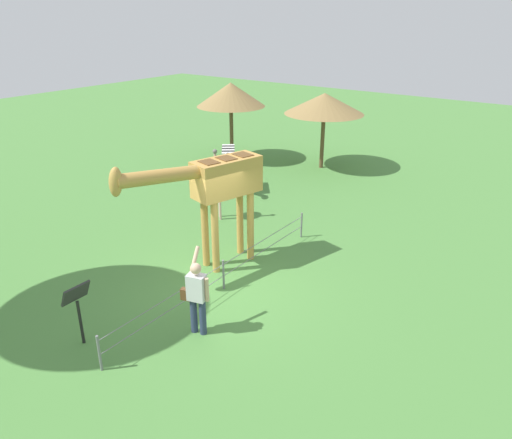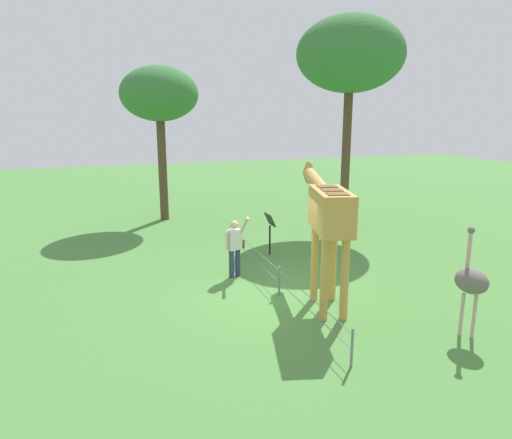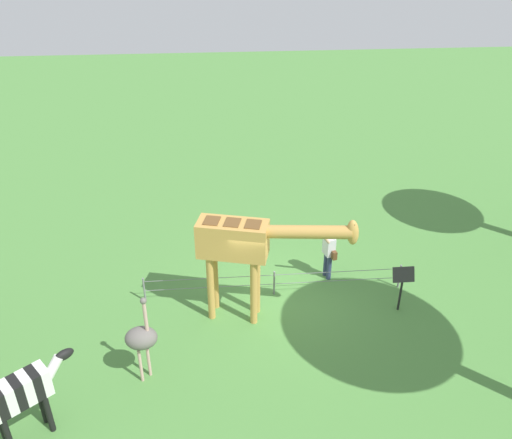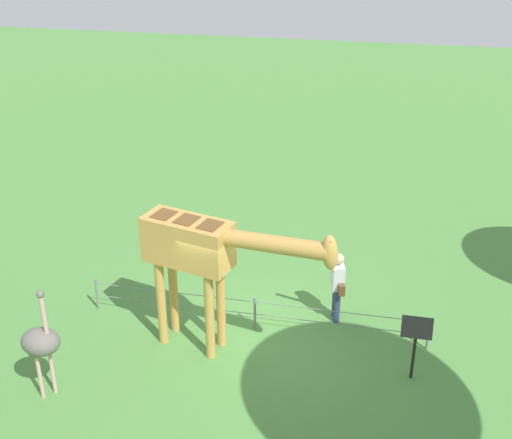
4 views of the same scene
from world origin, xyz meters
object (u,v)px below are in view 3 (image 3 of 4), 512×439
at_px(visitor, 329,251).
at_px(zebra, 22,394).
at_px(giraffe, 246,245).
at_px(info_sign, 403,280).
at_px(ostrich, 141,338).

height_order(visitor, zebra, visitor).
bearing_deg(giraffe, visitor, 31.76).
bearing_deg(giraffe, zebra, -143.96).
distance_m(visitor, info_sign, 2.25).
height_order(giraffe, visitor, giraffe).
distance_m(visitor, zebra, 8.44).
distance_m(visitor, ostrich, 5.93).
relative_size(zebra, info_sign, 1.26).
relative_size(giraffe, ostrich, 1.70).
xyz_separation_m(zebra, ostrich, (2.12, 1.34, 0.01)).
bearing_deg(visitor, info_sign, -45.20).
distance_m(giraffe, info_sign, 4.19).
height_order(zebra, info_sign, zebra).
bearing_deg(zebra, giraffe, 36.04).
distance_m(zebra, info_sign, 9.11).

